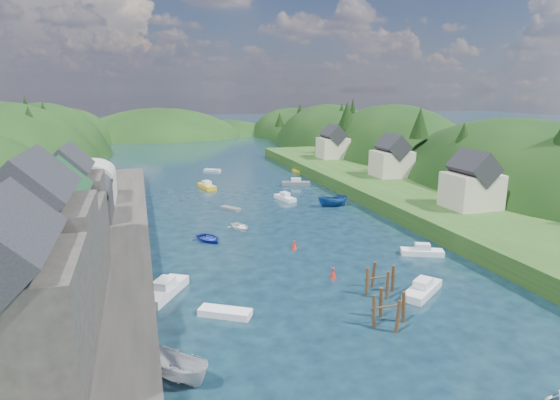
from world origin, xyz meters
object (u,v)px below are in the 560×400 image
object	(u,v)px
piling_cluster_far	(380,282)
channel_buoy_near	(333,273)
piling_cluster_near	(389,312)
channel_buoy_far	(294,245)

from	to	relation	value
piling_cluster_far	channel_buoy_near	world-z (taller)	piling_cluster_far
piling_cluster_near	piling_cluster_far	distance (m)	6.23
piling_cluster_near	channel_buoy_far	distance (m)	20.41
piling_cluster_near	piling_cluster_far	world-z (taller)	piling_cluster_near
channel_buoy_near	piling_cluster_near	bearing A→B (deg)	-87.54
piling_cluster_far	channel_buoy_far	bearing A→B (deg)	104.68
channel_buoy_far	channel_buoy_near	bearing A→B (deg)	-83.95
piling_cluster_far	channel_buoy_far	world-z (taller)	piling_cluster_far
piling_cluster_near	channel_buoy_far	world-z (taller)	piling_cluster_near
piling_cluster_far	channel_buoy_near	distance (m)	5.59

